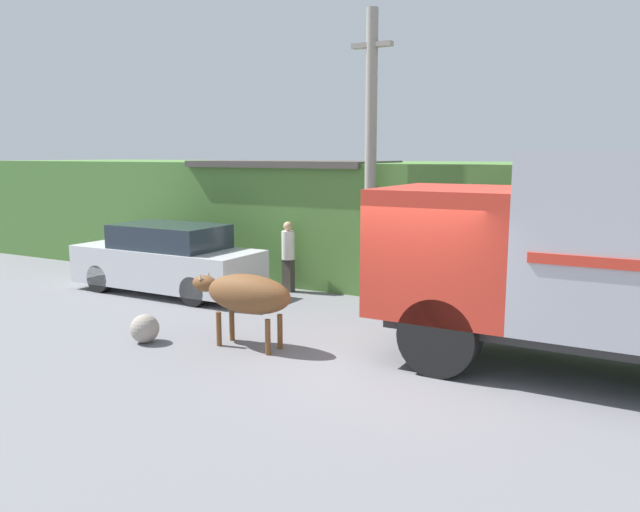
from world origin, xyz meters
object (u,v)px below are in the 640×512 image
parked_suv (167,260)px  roadside_rock (145,329)px  brown_cow (246,294)px  utility_pole (371,155)px  pedestrian_on_hill (288,253)px

parked_suv → roadside_rock: bearing=-49.1°
brown_cow → parked_suv: 4.84m
utility_pole → brown_cow: bearing=-95.7°
brown_cow → parked_suv: parked_suv is taller
parked_suv → utility_pole: (4.52, 1.57, 2.46)m
brown_cow → roadside_rock: brown_cow is taller
parked_suv → roadside_rock: (2.41, -3.21, -0.54)m
pedestrian_on_hill → utility_pole: size_ratio=0.27×
parked_suv → utility_pole: utility_pole is taller
brown_cow → pedestrian_on_hill: bearing=118.0°
parked_suv → pedestrian_on_hill: 2.87m
brown_cow → utility_pole: 4.74m
parked_suv → roadside_rock: size_ratio=9.30×
brown_cow → roadside_rock: size_ratio=3.98×
utility_pole → roadside_rock: utility_pole is taller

